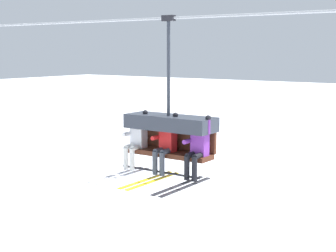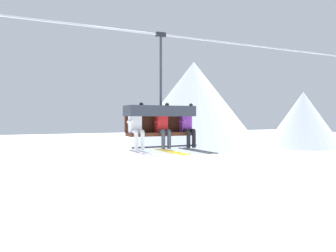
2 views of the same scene
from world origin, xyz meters
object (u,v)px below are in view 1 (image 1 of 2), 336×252
(skier_white, at_px, (135,140))
(skier_purple, at_px, (197,148))
(skier_red, at_px, (165,144))
(chairlift_chair, at_px, (171,128))

(skier_white, distance_m, skier_purple, 1.56)
(skier_white, bearing_deg, skier_red, 0.00)
(chairlift_chair, bearing_deg, skier_white, -164.64)
(skier_purple, bearing_deg, skier_white, 180.00)
(chairlift_chair, distance_m, skier_white, 0.86)
(skier_red, xyz_separation_m, skier_purple, (0.78, 0.00, 0.00))
(skier_purple, bearing_deg, chairlift_chair, 164.76)
(skier_white, height_order, skier_purple, same)
(skier_white, xyz_separation_m, skier_purple, (1.56, 0.00, 0.00))
(skier_red, relative_size, skier_purple, 1.00)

